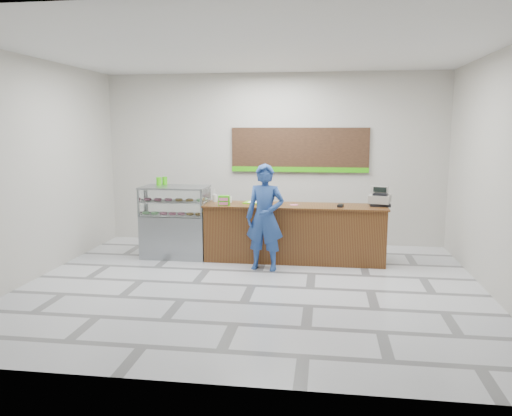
# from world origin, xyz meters

# --- Properties ---
(floor) EXTENTS (7.00, 7.00, 0.00)m
(floor) POSITION_xyz_m (0.00, 0.00, 0.00)
(floor) COLOR silver
(floor) RESTS_ON ground
(back_wall) EXTENTS (7.00, 0.00, 7.00)m
(back_wall) POSITION_xyz_m (0.00, 3.00, 1.75)
(back_wall) COLOR #BCB8AD
(back_wall) RESTS_ON floor
(ceiling) EXTENTS (7.00, 7.00, 0.00)m
(ceiling) POSITION_xyz_m (0.00, 0.00, 3.50)
(ceiling) COLOR silver
(ceiling) RESTS_ON back_wall
(sales_counter) EXTENTS (3.26, 0.76, 1.03)m
(sales_counter) POSITION_xyz_m (0.55, 1.55, 0.52)
(sales_counter) COLOR brown
(sales_counter) RESTS_ON floor
(display_case) EXTENTS (1.22, 0.72, 1.33)m
(display_case) POSITION_xyz_m (-1.67, 1.55, 0.68)
(display_case) COLOR gray
(display_case) RESTS_ON floor
(menu_board) EXTENTS (2.80, 0.06, 0.90)m
(menu_board) POSITION_xyz_m (0.55, 2.96, 1.93)
(menu_board) COLOR black
(menu_board) RESTS_ON back_wall
(cash_register) EXTENTS (0.44, 0.45, 0.33)m
(cash_register) POSITION_xyz_m (2.05, 1.68, 1.16)
(cash_register) COLOR black
(cash_register) RESTS_ON sales_counter
(card_terminal) EXTENTS (0.12, 0.19, 0.04)m
(card_terminal) POSITION_xyz_m (1.36, 1.44, 1.05)
(card_terminal) COLOR black
(card_terminal) RESTS_ON sales_counter
(serving_tray) EXTENTS (0.43, 0.34, 0.02)m
(serving_tray) POSITION_xyz_m (-0.18, 1.66, 1.04)
(serving_tray) COLOR #68CC12
(serving_tray) RESTS_ON sales_counter
(napkin_box) EXTENTS (0.17, 0.17, 0.11)m
(napkin_box) POSITION_xyz_m (-0.71, 1.64, 1.09)
(napkin_box) COLOR white
(napkin_box) RESTS_ON sales_counter
(straw_cup) EXTENTS (0.09, 0.09, 0.13)m
(straw_cup) POSITION_xyz_m (-0.95, 1.72, 1.10)
(straw_cup) COLOR silver
(straw_cup) RESTS_ON sales_counter
(promo_box) EXTENTS (0.20, 0.14, 0.17)m
(promo_box) POSITION_xyz_m (-0.70, 1.34, 1.12)
(promo_box) COLOR #38BB0C
(promo_box) RESTS_ON sales_counter
(donut_decal) EXTENTS (0.15, 0.15, 0.00)m
(donut_decal) POSITION_xyz_m (0.54, 1.55, 1.03)
(donut_decal) COLOR pink
(donut_decal) RESTS_ON sales_counter
(green_cup_left) EXTENTS (0.10, 0.10, 0.15)m
(green_cup_left) POSITION_xyz_m (-2.01, 1.68, 1.41)
(green_cup_left) COLOR #38BB0C
(green_cup_left) RESTS_ON display_case
(green_cup_right) EXTENTS (0.10, 0.10, 0.15)m
(green_cup_right) POSITION_xyz_m (-1.94, 1.81, 1.40)
(green_cup_right) COLOR #38BB0C
(green_cup_right) RESTS_ON display_case
(customer) EXTENTS (0.71, 0.52, 1.80)m
(customer) POSITION_xyz_m (0.09, 0.93, 0.90)
(customer) COLOR navy
(customer) RESTS_ON floor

